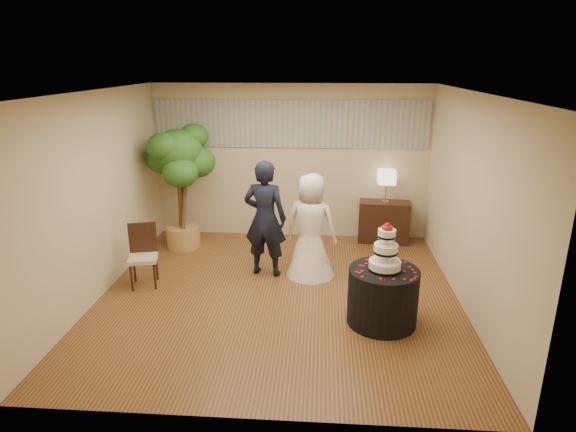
# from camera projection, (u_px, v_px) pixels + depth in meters

# --- Properties ---
(floor) EXTENTS (5.00, 5.00, 0.00)m
(floor) POSITION_uv_depth(u_px,v_px,m) (279.00, 295.00, 6.84)
(floor) COLOR brown
(floor) RESTS_ON ground
(ceiling) EXTENTS (5.00, 5.00, 0.00)m
(ceiling) POSITION_uv_depth(u_px,v_px,m) (278.00, 92.00, 5.97)
(ceiling) COLOR white
(ceiling) RESTS_ON wall_back
(wall_back) EXTENTS (5.00, 0.06, 2.80)m
(wall_back) POSITION_uv_depth(u_px,v_px,m) (291.00, 162.00, 8.78)
(wall_back) COLOR beige
(wall_back) RESTS_ON ground
(wall_front) EXTENTS (5.00, 0.06, 2.80)m
(wall_front) POSITION_uv_depth(u_px,v_px,m) (252.00, 282.00, 4.03)
(wall_front) COLOR beige
(wall_front) RESTS_ON ground
(wall_left) EXTENTS (0.06, 5.00, 2.80)m
(wall_left) POSITION_uv_depth(u_px,v_px,m) (97.00, 197.00, 6.57)
(wall_left) COLOR beige
(wall_left) RESTS_ON ground
(wall_right) EXTENTS (0.06, 5.00, 2.80)m
(wall_right) POSITION_uv_depth(u_px,v_px,m) (470.00, 204.00, 6.24)
(wall_right) COLOR beige
(wall_right) RESTS_ON ground
(mural_border) EXTENTS (4.90, 0.02, 0.85)m
(mural_border) POSITION_uv_depth(u_px,v_px,m) (291.00, 124.00, 8.54)
(mural_border) COLOR #9EA496
(mural_border) RESTS_ON wall_back
(groom) EXTENTS (0.72, 0.54, 1.80)m
(groom) POSITION_uv_depth(u_px,v_px,m) (265.00, 219.00, 7.25)
(groom) COLOR black
(groom) RESTS_ON floor
(bride) EXTENTS (0.95, 0.92, 1.61)m
(bride) POSITION_uv_depth(u_px,v_px,m) (311.00, 225.00, 7.24)
(bride) COLOR white
(bride) RESTS_ON floor
(cake_table) EXTENTS (0.99, 0.99, 0.72)m
(cake_table) POSITION_uv_depth(u_px,v_px,m) (383.00, 296.00, 6.01)
(cake_table) COLOR black
(cake_table) RESTS_ON floor
(wedding_cake) EXTENTS (0.40, 0.40, 0.61)m
(wedding_cake) POSITION_uv_depth(u_px,v_px,m) (386.00, 247.00, 5.81)
(wedding_cake) COLOR white
(wedding_cake) RESTS_ON cake_table
(console) EXTENTS (0.94, 0.48, 0.75)m
(console) POSITION_uv_depth(u_px,v_px,m) (384.00, 222.00, 8.74)
(console) COLOR black
(console) RESTS_ON floor
(table_lamp) EXTENTS (0.30, 0.30, 0.58)m
(table_lamp) POSITION_uv_depth(u_px,v_px,m) (386.00, 186.00, 8.53)
(table_lamp) COLOR beige
(table_lamp) RESTS_ON console
(ficus_tree) EXTENTS (1.47, 1.47, 2.20)m
(ficus_tree) POSITION_uv_depth(u_px,v_px,m) (180.00, 187.00, 8.26)
(ficus_tree) COLOR #295E1D
(ficus_tree) RESTS_ON floor
(side_chair) EXTENTS (0.51, 0.53, 0.92)m
(side_chair) POSITION_uv_depth(u_px,v_px,m) (143.00, 256.00, 6.99)
(side_chair) COLOR black
(side_chair) RESTS_ON floor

